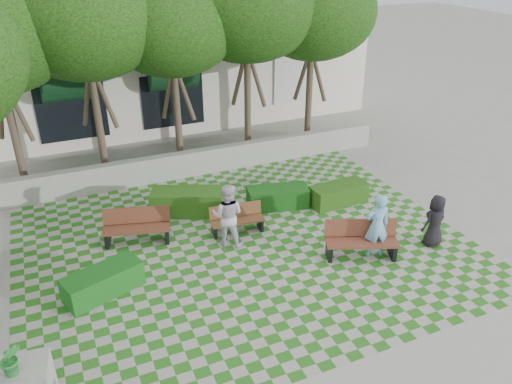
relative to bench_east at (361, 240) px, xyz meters
name	(u,v)px	position (x,y,z in m)	size (l,w,h in m)	color
ground	(261,267)	(-2.65, 0.56, -0.48)	(90.00, 90.00, 0.00)	gray
lawn	(247,248)	(-2.65, 1.56, -0.48)	(12.00, 12.00, 0.00)	#2B721E
retaining_wall	(191,163)	(-2.65, 6.76, -0.03)	(15.00, 0.36, 0.90)	#9E9B93
bench_east	(361,240)	(0.00, 0.00, 0.00)	(2.01, 1.30, 1.00)	brown
bench_mid	(237,219)	(-2.57, 2.48, -0.09)	(1.59, 0.68, 0.81)	brown
bench_west	(137,227)	(-5.33, 3.10, -0.02)	(1.93, 1.07, 0.97)	#5B2E1F
hedge_east	(338,194)	(1.05, 2.79, -0.16)	(1.87, 0.75, 0.65)	#214913
hedge_midright	(278,197)	(-0.84, 3.36, -0.15)	(1.89, 0.75, 0.66)	#134713
hedge_midleft	(187,202)	(-3.57, 4.11, -0.10)	(2.18, 0.87, 0.76)	#224E15
hedge_west	(103,282)	(-6.54, 1.12, -0.16)	(1.85, 0.74, 0.65)	#155018
person_blue	(377,226)	(0.36, -0.12, 0.43)	(0.66, 0.44, 1.82)	#7BBBE1
person_dark	(435,221)	(2.15, -0.32, 0.27)	(0.74, 0.48, 1.51)	black
person_white	(228,215)	(-3.04, 1.95, 0.44)	(0.89, 0.70, 1.84)	silver
tree_row	(123,31)	(-4.52, 6.51, 4.70)	(17.70, 13.40, 7.41)	#47382B
building	(159,59)	(-1.72, 14.64, 2.03)	(18.00, 8.92, 5.15)	silver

